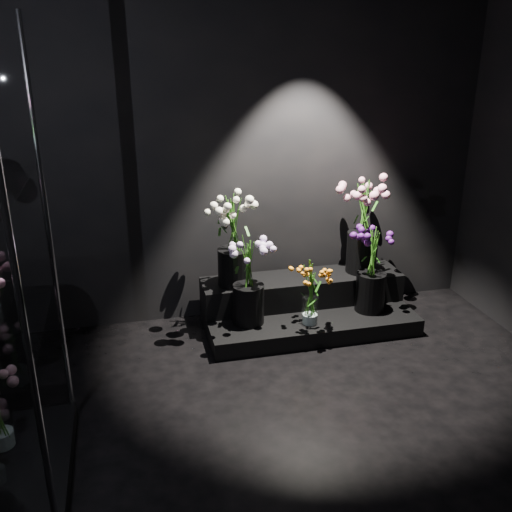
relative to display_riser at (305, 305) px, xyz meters
name	(u,v)px	position (x,y,z in m)	size (l,w,h in m)	color
floor	(322,466)	(-0.45, -1.67, -0.15)	(4.00, 4.00, 0.00)	black
wall_back	(243,150)	(-0.45, 0.33, 1.25)	(4.00, 4.00, 0.00)	black
display_riser	(305,305)	(0.00, 0.00, 0.00)	(1.67, 0.74, 0.37)	black
bouquet_orange_bells	(311,291)	(-0.06, -0.29, 0.26)	(0.33, 0.33, 0.54)	white
bouquet_lilac	(248,274)	(-0.52, -0.16, 0.39)	(0.41, 0.41, 0.73)	black
bouquet_purple	(372,266)	(0.49, -0.17, 0.37)	(0.36, 0.36, 0.71)	black
bouquet_cream_roses	(234,234)	(-0.58, 0.07, 0.64)	(0.46, 0.46, 0.74)	black
bouquet_pink_roses	(364,221)	(0.51, 0.10, 0.67)	(0.43, 0.43, 0.78)	black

